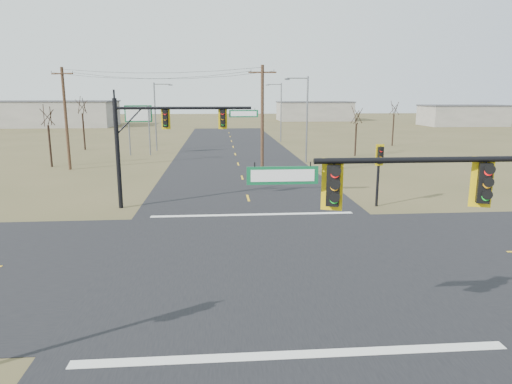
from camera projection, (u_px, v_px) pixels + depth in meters
The scene contains 21 objects.
ground at pixel (266, 259), 19.77m from camera, with size 320.00×320.00×0.00m, color brown.
road_ew at pixel (266, 259), 19.77m from camera, with size 160.00×14.00×0.02m, color black.
road_ns at pixel (266, 259), 19.77m from camera, with size 14.00×160.00×0.02m, color black.
stop_bar_near at pixel (294, 355), 12.45m from camera, with size 12.00×0.40×0.01m, color silver.
stop_bar_far at pixel (253, 215), 27.08m from camera, with size 12.00×0.40×0.01m, color silver.
mast_arm_near at pixel (478, 197), 11.93m from camera, with size 10.32×0.58×5.96m.
mast_arm_far at pixel (167, 129), 28.05m from camera, with size 8.84×0.40×6.81m.
pedestal_signal_ne at pixel (380, 161), 28.50m from camera, with size 0.61×0.52×4.02m.
utility_pole_near at pixel (262, 121), 38.08m from camera, with size 2.30×0.30×9.41m.
utility_pole_far at pixel (66, 117), 42.70m from camera, with size 2.21×0.97×9.52m.
highway_sign at pixel (139, 120), 53.32m from camera, with size 3.09×0.54×5.84m.
streetlight_a at pixel (305, 115), 47.19m from camera, with size 2.49×0.36×8.88m.
streetlight_b at pixel (280, 109), 69.18m from camera, with size 2.46×0.37×8.77m.
streetlight_c at pixel (157, 113), 57.50m from camera, with size 2.38×0.26×8.53m.
bare_tree_a at pixel (47, 115), 44.28m from camera, with size 3.37×3.37×6.43m.
bare_tree_b at pixel (82, 105), 58.30m from camera, with size 2.86×2.86×7.22m.
bare_tree_c at pixel (357, 115), 52.49m from camera, with size 3.39×3.39×6.05m.
bare_tree_d at pixel (394, 108), 63.18m from camera, with size 2.52×2.52×6.54m.
warehouse_left at pixel (51, 114), 103.77m from camera, with size 28.00×14.00×5.50m, color #A0998E.
warehouse_mid at pixel (314, 111), 128.48m from camera, with size 20.00×12.00×5.00m, color #A0998E.
warehouse_right at pixel (463, 116), 106.54m from camera, with size 18.00×10.00×4.50m, color #A0998E.
Camera 1 is at (-1.94, -18.64, 6.97)m, focal length 32.00 mm.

